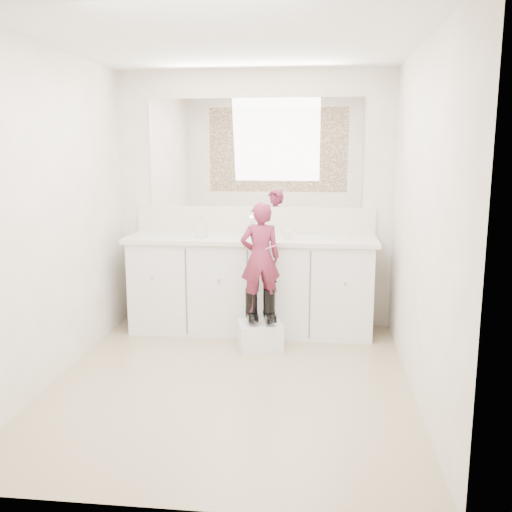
# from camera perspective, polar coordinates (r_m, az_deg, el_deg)

# --- Properties ---
(floor) EXTENTS (3.00, 3.00, 0.00)m
(floor) POSITION_cam_1_polar(r_m,az_deg,el_deg) (4.28, -2.52, -12.53)
(floor) COLOR #90755E
(floor) RESTS_ON ground
(ceiling) EXTENTS (3.00, 3.00, 0.00)m
(ceiling) POSITION_cam_1_polar(r_m,az_deg,el_deg) (3.99, -2.83, 20.96)
(ceiling) COLOR white
(ceiling) RESTS_ON wall_back
(wall_back) EXTENTS (2.60, 0.00, 2.60)m
(wall_back) POSITION_cam_1_polar(r_m,az_deg,el_deg) (5.44, -0.15, 5.61)
(wall_back) COLOR beige
(wall_back) RESTS_ON floor
(wall_front) EXTENTS (2.60, 0.00, 2.60)m
(wall_front) POSITION_cam_1_polar(r_m,az_deg,el_deg) (2.51, -8.08, -0.74)
(wall_front) COLOR beige
(wall_front) RESTS_ON floor
(wall_left) EXTENTS (0.00, 3.00, 3.00)m
(wall_left) POSITION_cam_1_polar(r_m,az_deg,el_deg) (4.36, -19.82, 3.65)
(wall_left) COLOR beige
(wall_left) RESTS_ON floor
(wall_right) EXTENTS (0.00, 3.00, 3.00)m
(wall_right) POSITION_cam_1_polar(r_m,az_deg,el_deg) (3.97, 16.23, 3.20)
(wall_right) COLOR beige
(wall_right) RESTS_ON floor
(vanity_cabinet) EXTENTS (2.20, 0.55, 0.85)m
(vanity_cabinet) POSITION_cam_1_polar(r_m,az_deg,el_deg) (5.30, -0.49, -3.04)
(vanity_cabinet) COLOR silver
(vanity_cabinet) RESTS_ON floor
(countertop) EXTENTS (2.28, 0.58, 0.04)m
(countertop) POSITION_cam_1_polar(r_m,az_deg,el_deg) (5.19, -0.52, 1.69)
(countertop) COLOR beige
(countertop) RESTS_ON vanity_cabinet
(backsplash) EXTENTS (2.28, 0.03, 0.25)m
(backsplash) POSITION_cam_1_polar(r_m,az_deg,el_deg) (5.44, -0.17, 3.65)
(backsplash) COLOR beige
(backsplash) RESTS_ON countertop
(mirror) EXTENTS (2.00, 0.02, 1.00)m
(mirror) POSITION_cam_1_polar(r_m,az_deg,el_deg) (5.40, -0.17, 10.25)
(mirror) COLOR white
(mirror) RESTS_ON wall_back
(dot_panel) EXTENTS (2.00, 0.01, 1.20)m
(dot_panel) POSITION_cam_1_polar(r_m,az_deg,el_deg) (2.47, -8.31, 9.59)
(dot_panel) COLOR #472819
(dot_panel) RESTS_ON wall_front
(faucet) EXTENTS (0.08, 0.08, 0.10)m
(faucet) POSITION_cam_1_polar(r_m,az_deg,el_deg) (5.35, -0.31, 2.71)
(faucet) COLOR silver
(faucet) RESTS_ON countertop
(cup) EXTENTS (0.10, 0.10, 0.08)m
(cup) POSITION_cam_1_polar(r_m,az_deg,el_deg) (5.10, 3.15, 2.18)
(cup) COLOR beige
(cup) RESTS_ON countertop
(soap_bottle) EXTENTS (0.11, 0.11, 0.19)m
(soap_bottle) POSITION_cam_1_polar(r_m,az_deg,el_deg) (5.20, -5.46, 2.95)
(soap_bottle) COLOR beige
(soap_bottle) RESTS_ON countertop
(step_stool) EXTENTS (0.42, 0.38, 0.23)m
(step_stool) POSITION_cam_1_polar(r_m,az_deg,el_deg) (4.92, 0.42, -7.93)
(step_stool) COLOR silver
(step_stool) RESTS_ON floor
(boot_left) EXTENTS (0.16, 0.22, 0.30)m
(boot_left) POSITION_cam_1_polar(r_m,az_deg,el_deg) (4.85, -0.46, -4.97)
(boot_left) COLOR black
(boot_left) RESTS_ON step_stool
(boot_right) EXTENTS (0.16, 0.22, 0.30)m
(boot_right) POSITION_cam_1_polar(r_m,az_deg,el_deg) (4.83, 1.31, -5.02)
(boot_right) COLOR black
(boot_right) RESTS_ON step_stool
(toddler) EXTENTS (0.38, 0.30, 0.93)m
(toddler) POSITION_cam_1_polar(r_m,az_deg,el_deg) (4.74, 0.43, -0.17)
(toddler) COLOR #B13659
(toddler) RESTS_ON step_stool
(toothbrush) EXTENTS (0.13, 0.05, 0.06)m
(toothbrush) POSITION_cam_1_polar(r_m,az_deg,el_deg) (4.70, 1.26, 0.81)
(toothbrush) COLOR #E759A8
(toothbrush) RESTS_ON toddler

